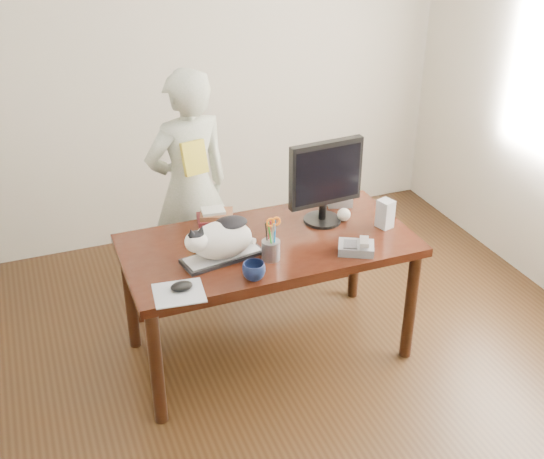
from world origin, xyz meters
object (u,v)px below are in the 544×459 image
Objects in this scene: cat at (220,239)px; coffee_mug at (254,271)px; phone at (357,247)px; calculator at (338,197)px; monitor at (326,178)px; desk at (264,258)px; mouse at (182,286)px; keyboard at (222,256)px; book_stack at (215,216)px; pen_cup at (271,248)px; baseball at (344,215)px; speaker at (385,214)px; person at (189,189)px.

coffee_mug is (0.10, -0.24, -0.08)m from cat.
calculator is at bearing 101.23° from phone.
cat is at bearing 112.19° from coffee_mug.
monitor is at bearing 121.47° from phone.
mouse is at bearing -146.49° from desk.
monitor reaches higher than keyboard.
keyboard is 1.94× the size of book_stack.
phone reaches higher than keyboard.
pen_cup is 2.08× the size of mouse.
baseball is 0.33× the size of book_stack.
cat is at bearing -169.74° from monitor.
baseball reaches higher than desk.
phone is at bearing 4.91° from coffee_mug.
phone is at bearing -32.06° from book_stack.
baseball is at bearing -7.17° from book_stack.
speaker is at bearing -34.02° from monitor.
pen_cup is 3.20× the size of baseball.
speaker is at bearing 7.50° from pen_cup.
coffee_mug is 0.92m from speaker.
keyboard is 2.73× the size of speaker.
baseball is (0.80, 0.16, -0.09)m from cat.
coffee_mug reaches higher than desk.
pen_cup reaches higher than speaker.
speaker reaches higher than book_stack.
keyboard is 1.85× the size of pen_cup.
monitor is 0.32× the size of person.
cat is (-0.31, -0.16, 0.27)m from desk.
monitor reaches higher than book_stack.
keyboard is at bearing 8.36° from cat.
monitor is at bearing -116.61° from calculator.
monitor is 1.06m from mouse.
pen_cup reaches higher than baseball.
keyboard is 3.85× the size of mouse.
book_stack is at bearing 105.87° from pen_cup.
baseball is at bearing 0.82° from keyboard.
pen_cup is 0.61m from baseball.
speaker is at bearing -10.20° from keyboard.
calculator is at bearing 138.63° from person.
pen_cup is 0.53m from book_stack.
cat is (-0.01, -0.00, 0.11)m from keyboard.
monitor is at bearing 28.84° from mouse.
mouse is 0.73m from book_stack.
pen_cup reaches higher than calculator.
pen_cup is at bearing -102.23° from desk.
mouse is 0.08× the size of person.
cat reaches higher than pen_cup.
mouse is (-0.28, -0.22, 0.01)m from keyboard.
calculator is at bearing 13.90° from cat.
coffee_mug is at bearing 1.84° from mouse.
desk is 13.55× the size of mouse.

